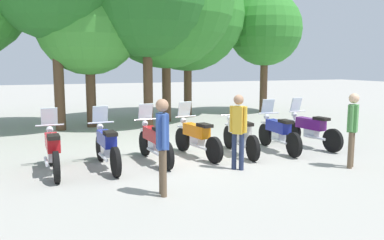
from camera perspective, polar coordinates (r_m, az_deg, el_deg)
name	(u,v)px	position (r m, az deg, el deg)	size (l,w,h in m)	color
ground_plane	(199,158)	(10.02, 1.03, -5.48)	(80.00, 80.00, 0.00)	#9E9B93
motorcycle_0	(53,149)	(9.09, -19.51, -4.02)	(0.62, 2.19, 1.37)	black
motorcycle_1	(107,145)	(9.17, -12.25, -3.62)	(0.62, 2.19, 1.37)	black
motorcycle_2	(154,141)	(9.55, -5.49, -3.01)	(0.62, 2.19, 1.37)	black
motorcycle_3	(196,137)	(10.06, 0.63, -2.41)	(0.64, 2.18, 1.37)	black
motorcycle_4	(240,135)	(10.42, 6.91, -2.19)	(0.62, 2.19, 0.99)	black
motorcycle_5	(278,132)	(10.99, 12.32, -1.71)	(0.62, 2.19, 1.37)	black
motorcycle_6	(310,129)	(11.73, 16.75, -1.25)	(0.62, 2.18, 1.37)	black
person_0	(162,139)	(7.01, -4.29, -2.78)	(0.25, 0.41, 1.75)	brown
person_1	(353,124)	(9.61, 22.20, -0.60)	(0.37, 0.31, 1.70)	brown
person_2	(238,126)	(8.78, 6.70, -0.90)	(0.34, 0.34, 1.69)	#232D4C
tree_2	(88,22)	(15.27, -14.76, 13.49)	(3.85, 3.85, 5.80)	brown
tree_5	(188,14)	(18.33, -0.63, 15.05)	(5.12, 5.12, 7.14)	brown
tree_6	(265,29)	(19.74, 10.51, 12.79)	(3.54, 3.54, 5.81)	brown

